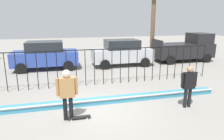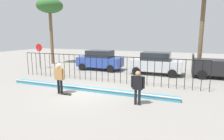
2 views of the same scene
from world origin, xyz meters
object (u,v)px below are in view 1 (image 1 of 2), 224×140
Objects in this scene: skateboard at (79,117)px; parked_car_blue at (45,55)px; pickup_truck at (185,48)px; parked_car_silver at (122,52)px; skateboarder at (67,90)px; camera_operator at (189,83)px.

parked_car_blue reaches higher than skateboard.
pickup_truck reaches higher than parked_car_blue.
skateboard is at bearing -117.97° from parked_car_silver.
camera_operator is (4.58, -0.10, -0.07)m from skateboarder.
skateboarder is 4.58m from camera_operator.
camera_operator is 0.35× the size of pickup_truck.
skateboarder is at bearing -120.20° from parked_car_silver.
parked_car_silver reaches higher than skateboarder.
parked_car_blue is (-1.15, 7.84, -0.09)m from skateboarder.
skateboarder is 2.22× the size of skateboard.
parked_car_silver is (-0.36, 7.74, -0.03)m from camera_operator.
parked_car_silver reaches higher than skateboard.
pickup_truck is at bearing 3.25° from parked_car_blue.
skateboarder is 1.07m from skateboard.
skateboarder is at bearing -78.80° from parked_car_blue.
skateboarder is at bearing 157.47° from skateboard.
skateboard is (0.35, -0.05, -1.01)m from skateboarder.
camera_operator is at bearing -88.65° from parked_car_silver.
skateboard is 0.19× the size of parked_car_silver.
pickup_truck reaches higher than camera_operator.
skateboard is 4.33m from camera_operator.
pickup_truck is at bearing -58.94° from camera_operator.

